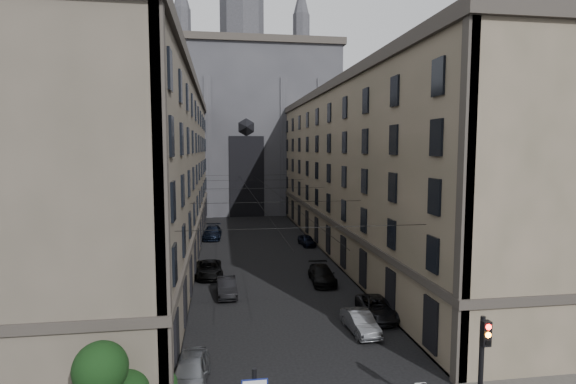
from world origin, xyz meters
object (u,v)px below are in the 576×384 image
car_left_midnear (227,287)px  car_left_midfar (209,269)px  gothic_tower (243,118)px  traffic_light_right (482,364)px  car_right_midfar (322,275)px  car_right_near (360,322)px  car_left_near (190,372)px  car_right_far (307,240)px  car_left_far (212,232)px  car_right_midnear (377,308)px

car_left_midnear → car_left_midfar: 5.89m
gothic_tower → traffic_light_right: gothic_tower is taller
traffic_light_right → car_right_midfar: bearing=93.6°
gothic_tower → car_left_midnear: 56.02m
car_right_near → car_left_near: bearing=-157.6°
car_left_midnear → car_right_near: bearing=-48.1°
car_left_midfar → car_right_midfar: size_ratio=1.02×
car_left_near → car_right_far: bearing=71.9°
car_left_near → car_right_near: bearing=29.1°
car_left_near → car_right_midfar: 19.13m
car_left_near → car_right_near: 11.60m
car_left_near → car_left_midnear: bearing=84.6°
car_left_far → car_right_far: size_ratio=1.48×
car_left_midfar → car_left_far: (0.02, 18.03, 0.10)m
traffic_light_right → car_right_far: traffic_light_right is taller
traffic_light_right → car_left_midnear: bearing=116.3°
car_left_midnear → car_right_near: 12.05m
gothic_tower → car_left_far: gothic_tower is taller
car_left_far → car_right_far: (11.50, -6.14, -0.17)m
traffic_light_right → car_left_near: traffic_light_right is taller
car_left_midfar → car_right_far: car_left_midfar is taller
car_right_midfar → traffic_light_right: bearing=-83.4°
car_left_midnear → car_right_far: size_ratio=1.13×
gothic_tower → car_right_far: size_ratio=15.28×
gothic_tower → car_right_far: 39.94m
traffic_light_right → car_left_midfar: bearing=113.9°
car_left_midnear → car_right_far: 20.23m
car_left_midnear → car_left_midfar: (-1.51, 5.69, 0.01)m
car_left_near → car_right_midnear: 14.46m
car_left_midnear → car_right_midnear: car_left_midnear is taller
car_left_midnear → car_right_near: (8.40, -8.64, -0.03)m
car_right_near → car_right_midfar: size_ratio=0.82×
car_left_near → car_right_midfar: car_left_near is taller
car_right_near → car_right_far: 26.27m
gothic_tower → car_left_midfar: gothic_tower is taller
car_right_midfar → car_left_far: bearing=117.7°
car_left_far → car_right_midfar: car_left_far is taller
gothic_tower → car_right_far: gothic_tower is taller
traffic_light_right → car_right_near: traffic_light_right is taller
car_left_midfar → car_right_midnear: car_left_midfar is taller
car_right_near → car_left_far: bearing=103.1°
gothic_tower → car_right_midfar: size_ratio=11.59×
car_right_midfar → car_right_near: bearing=-87.0°
car_left_midfar → car_right_near: size_ratio=1.25×
gothic_tower → car_left_far: bearing=-100.9°
car_left_midfar → car_right_near: bearing=-58.1°
car_right_midfar → car_left_near: bearing=-120.0°
car_left_midfar → car_right_midnear: bearing=-48.1°
gothic_tower → traffic_light_right: size_ratio=11.15×
gothic_tower → traffic_light_right: 74.67m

